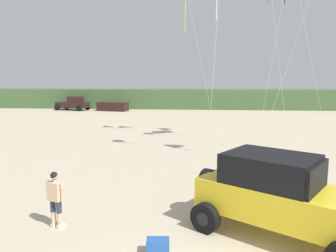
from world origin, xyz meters
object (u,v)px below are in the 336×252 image
at_px(person_watching, 55,196).
at_px(distant_sedan, 113,107).
at_px(cooler_box, 158,247).
at_px(jeep, 279,194).
at_px(distant_pickup, 73,104).

distance_m(person_watching, distant_sedan, 36.48).
relative_size(person_watching, cooler_box, 2.98).
xyz_separation_m(cooler_box, distant_sedan, (-10.89, 36.83, 0.41)).
distance_m(jeep, distant_pickup, 41.30).
bearing_deg(distant_pickup, cooler_box, -65.78).
xyz_separation_m(jeep, cooler_box, (-3.15, -1.20, -1.01)).
distance_m(cooler_box, distant_sedan, 38.41).
relative_size(jeep, cooler_box, 8.81).
distance_m(jeep, distant_sedan, 38.31).
relative_size(jeep, distant_pickup, 1.00).
bearing_deg(cooler_box, jeep, 15.45).
height_order(cooler_box, distant_sedan, distant_sedan).
bearing_deg(distant_sedan, jeep, -56.22).
bearing_deg(person_watching, jeep, 0.08).
bearing_deg(person_watching, distant_pickup, 110.74).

